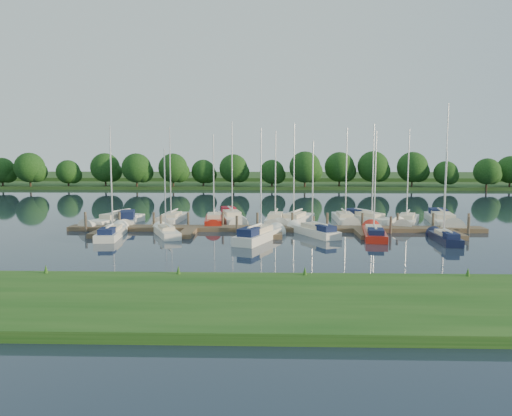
{
  "coord_description": "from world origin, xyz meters",
  "views": [
    {
      "loc": [
        -0.43,
        -39.71,
        7.52
      ],
      "look_at": [
        -1.83,
        8.0,
        2.2
      ],
      "focal_mm": 35.0,
      "sensor_mm": 36.0,
      "label": 1
    }
  ],
  "objects_px": {
    "sailboat_n_0": "(115,222)",
    "sailboat_n_5": "(275,221)",
    "sailboat_s_2": "(259,237)",
    "dock": "(275,230)",
    "motorboat": "(127,221)"
  },
  "relations": [
    {
      "from": "dock",
      "to": "sailboat_s_2",
      "type": "distance_m",
      "value": 5.09
    },
    {
      "from": "sailboat_s_2",
      "to": "motorboat",
      "type": "bearing_deg",
      "value": 169.07
    },
    {
      "from": "sailboat_n_5",
      "to": "dock",
      "type": "bearing_deg",
      "value": 94.17
    },
    {
      "from": "sailboat_n_0",
      "to": "sailboat_n_5",
      "type": "distance_m",
      "value": 16.88
    },
    {
      "from": "dock",
      "to": "motorboat",
      "type": "relative_size",
      "value": 6.41
    },
    {
      "from": "dock",
      "to": "sailboat_n_0",
      "type": "height_order",
      "value": "sailboat_n_0"
    },
    {
      "from": "sailboat_n_0",
      "to": "sailboat_s_2",
      "type": "bearing_deg",
      "value": 172.0
    },
    {
      "from": "motorboat",
      "to": "sailboat_s_2",
      "type": "relative_size",
      "value": 0.62
    },
    {
      "from": "dock",
      "to": "sailboat_s_2",
      "type": "height_order",
      "value": "sailboat_s_2"
    },
    {
      "from": "motorboat",
      "to": "sailboat_s_2",
      "type": "distance_m",
      "value": 16.72
    },
    {
      "from": "motorboat",
      "to": "sailboat_n_5",
      "type": "height_order",
      "value": "sailboat_n_5"
    },
    {
      "from": "dock",
      "to": "sailboat_n_5",
      "type": "height_order",
      "value": "sailboat_n_5"
    },
    {
      "from": "sailboat_n_0",
      "to": "motorboat",
      "type": "relative_size",
      "value": 1.7
    },
    {
      "from": "dock",
      "to": "motorboat",
      "type": "bearing_deg",
      "value": 164.57
    },
    {
      "from": "dock",
      "to": "sailboat_n_0",
      "type": "relative_size",
      "value": 3.76
    }
  ]
}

